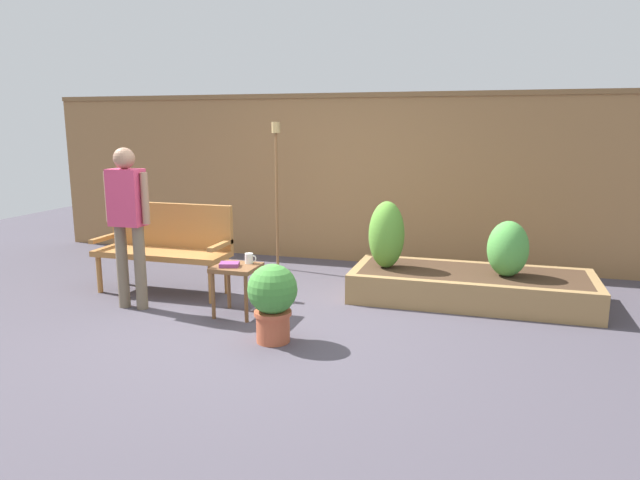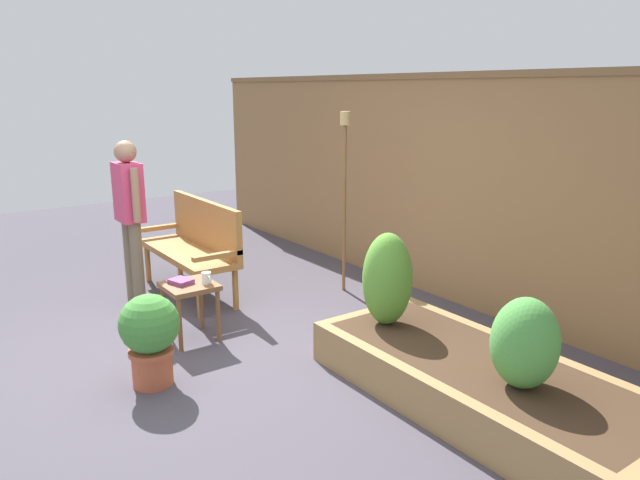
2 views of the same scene
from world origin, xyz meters
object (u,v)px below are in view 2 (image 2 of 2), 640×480
garden_bench (196,240)px  person_by_bench (130,209)px  side_table (190,294)px  book_on_table (181,281)px  cup_on_table (207,278)px  tiki_torch (345,171)px  shrub_far_corner (525,343)px  potted_boxwood (150,334)px  shrub_near_bench (387,279)px

garden_bench → person_by_bench: 0.74m
person_by_bench → side_table: bearing=5.1°
garden_bench → book_on_table: 1.18m
cup_on_table → tiki_torch: (-0.35, 1.67, 0.70)m
shrub_far_corner → potted_boxwood: bearing=-139.6°
garden_bench → shrub_near_bench: size_ratio=2.06×
cup_on_table → shrub_far_corner: 2.52m
person_by_bench → shrub_near_bench: bearing=26.2°
side_table → shrub_far_corner: bearing=23.1°
book_on_table → tiki_torch: tiki_torch is taller
shrub_far_corner → tiki_torch: bearing=164.4°
garden_bench → potted_boxwood: 1.97m
cup_on_table → book_on_table: bearing=-127.1°
side_table → shrub_far_corner: 2.64m
potted_boxwood → shrub_near_bench: bearing=67.6°
side_table → potted_boxwood: potted_boxwood is taller
garden_bench → shrub_far_corner: size_ratio=2.62×
garden_bench → book_on_table: (1.02, -0.59, -0.05)m
cup_on_table → shrub_near_bench: size_ratio=0.16×
cup_on_table → book_on_table: cup_on_table is taller
garden_bench → potted_boxwood: bearing=-33.3°
tiki_torch → garden_bench: bearing=-122.3°
garden_bench → potted_boxwood: size_ratio=2.19×
shrub_near_bench → tiki_torch: size_ratio=0.39×
book_on_table → tiki_torch: 1.99m
person_by_bench → shrub_far_corner: bearing=17.9°
book_on_table → shrub_far_corner: 2.70m
side_table → shrub_near_bench: 1.62m
potted_boxwood → person_by_bench: person_by_bench is taller
book_on_table → shrub_near_bench: shrub_near_bench is taller
book_on_table → person_by_bench: (-1.03, -0.04, 0.43)m
side_table → book_on_table: book_on_table is taller
side_table → cup_on_table: cup_on_table is taller
side_table → shrub_far_corner: size_ratio=0.87×
garden_bench → shrub_far_corner: garden_bench is taller
cup_on_table → person_by_bench: 1.24m
garden_bench → book_on_table: bearing=-29.9°
garden_bench → shrub_near_bench: shrub_near_bench is taller
side_table → tiki_torch: bearing=98.7°
side_table → tiki_torch: size_ratio=0.27×
book_on_table → person_by_bench: person_by_bench is taller
garden_bench → cup_on_table: garden_bench is taller
book_on_table → garden_bench: bearing=132.9°
shrub_far_corner → side_table: bearing=-156.9°
shrub_far_corner → person_by_bench: 3.69m
side_table → cup_on_table: 0.19m
garden_bench → person_by_bench: person_by_bench is taller
side_table → cup_on_table: size_ratio=4.19×
person_by_bench → potted_boxwood: bearing=-15.2°
shrub_near_bench → person_by_bench: bearing=-153.8°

